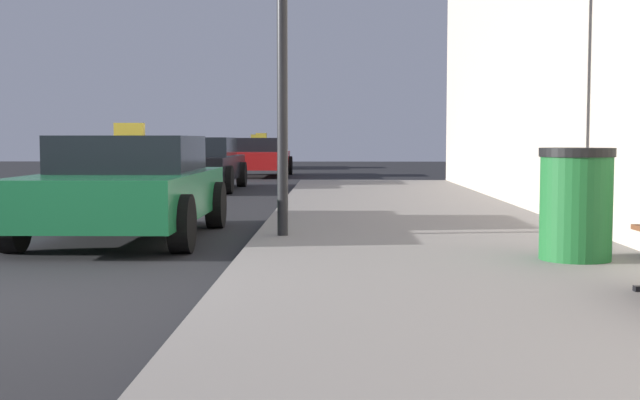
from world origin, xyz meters
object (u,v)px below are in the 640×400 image
at_px(car_black, 200,163).
at_px(car_red, 261,157).
at_px(car_green, 127,186).
at_px(car_yellow, 255,153).
at_px(trash_bin, 576,204).

bearing_deg(car_black, car_red, -96.24).
relative_size(car_green, car_red, 0.96).
distance_m(car_black, car_yellow, 15.40).
xyz_separation_m(trash_bin, car_black, (-5.41, 12.73, -0.01)).
height_order(trash_bin, car_yellow, car_yellow).
height_order(trash_bin, car_red, car_red).
xyz_separation_m(car_green, car_red, (0.13, 17.43, -0.00)).
distance_m(car_green, car_yellow, 25.35).
relative_size(car_black, car_red, 1.06).
distance_m(car_red, car_yellow, 7.96).
xyz_separation_m(trash_bin, car_green, (-4.72, 2.79, -0.01)).
relative_size(trash_bin, car_black, 0.22).
distance_m(car_black, car_red, 7.54).
bearing_deg(car_green, car_yellow, -88.15).
distance_m(trash_bin, car_green, 5.48).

